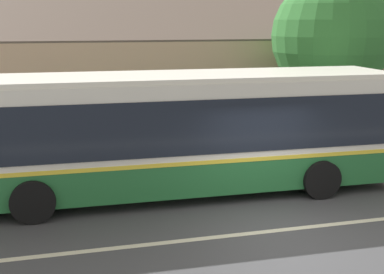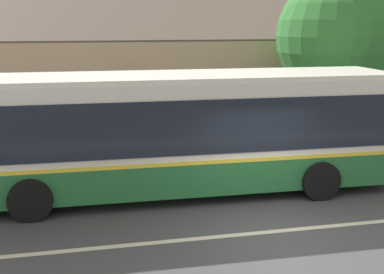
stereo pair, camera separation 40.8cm
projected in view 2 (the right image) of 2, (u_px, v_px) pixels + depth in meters
name	position (u px, v px, depth m)	size (l,w,h in m)	color
ground_plane	(279.00, 231.00, 10.40)	(300.00, 300.00, 0.00)	#424244
sidewalk_far	(211.00, 155.00, 16.09)	(60.00, 3.00, 0.15)	#9E9E99
lane_divider_stripe	(279.00, 231.00, 10.40)	(60.00, 0.16, 0.01)	beige
community_building	(195.00, 73.00, 23.55)	(27.43, 9.69, 6.60)	tan
transit_bus	(168.00, 131.00, 12.37)	(12.14, 2.92, 3.13)	#236633
street_tree_primary	(334.00, 39.00, 17.08)	(4.29, 4.29, 6.07)	#4C3828
bus_stop_sign	(344.00, 109.00, 15.63)	(0.36, 0.07, 2.40)	gray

